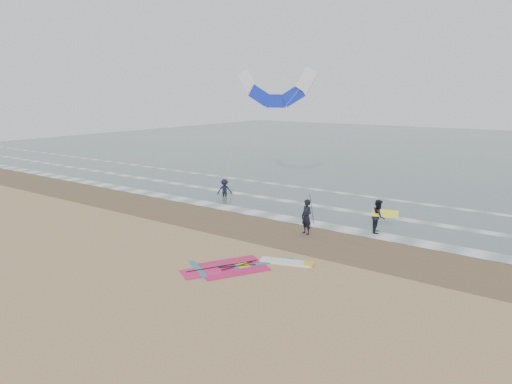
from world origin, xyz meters
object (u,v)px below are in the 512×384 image
Objects in this scene: person_walking at (378,216)px; person_wading at (225,186)px; surf_kite at (276,91)px; windsurf_rig at (247,266)px; person_standing at (306,217)px.

person_walking is 1.09× the size of person_wading.
surf_kite is at bearing 1.90° from person_wading.
windsurf_rig is at bearing 143.14° from person_walking.
surf_kite is (-9.29, 4.35, 6.44)m from person_walking.
person_wading is (-9.18, 9.76, 0.79)m from windsurf_rig.
person_walking is 12.11m from surf_kite.
surf_kite reaches higher than person_wading.
surf_kite reaches higher than person_walking.
person_walking is at bearing 70.70° from windsurf_rig.
person_standing is at bearing 92.12° from windsurf_rig.
person_standing is 3.79m from person_walking.
person_standing is at bearing 111.19° from person_walking.
person_standing reaches higher than person_wading.
windsurf_rig is at bearing -61.83° from surf_kite.
person_walking is at bearing -50.00° from person_wading.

